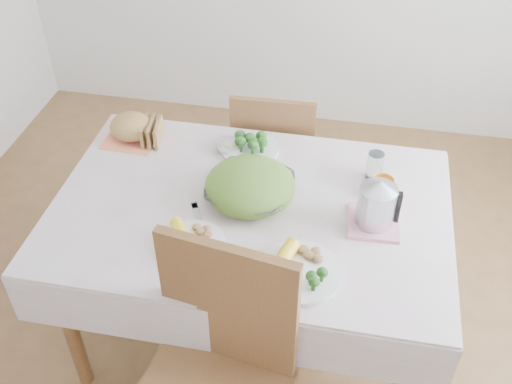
% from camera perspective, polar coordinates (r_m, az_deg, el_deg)
% --- Properties ---
extents(floor, '(3.60, 3.60, 0.00)m').
position_cam_1_polar(floor, '(2.84, -0.49, -12.88)').
color(floor, brown).
rests_on(floor, ground).
extents(dining_table, '(1.40, 0.90, 0.75)m').
position_cam_1_polar(dining_table, '(2.55, -0.53, -7.85)').
color(dining_table, brown).
rests_on(dining_table, floor).
extents(tablecloth, '(1.50, 1.00, 0.01)m').
position_cam_1_polar(tablecloth, '(2.27, -0.59, -1.48)').
color(tablecloth, beige).
rests_on(tablecloth, dining_table).
extents(chair_far, '(0.42, 0.42, 0.89)m').
position_cam_1_polar(chair_far, '(3.02, 1.95, 3.61)').
color(chair_far, brown).
rests_on(chair_far, floor).
extents(salad_bowl, '(0.37, 0.37, 0.08)m').
position_cam_1_polar(salad_bowl, '(2.28, -0.57, 0.11)').
color(salad_bowl, white).
rests_on(salad_bowl, tablecloth).
extents(dinner_plate_left, '(0.29, 0.29, 0.02)m').
position_cam_1_polar(dinner_plate_left, '(2.12, -6.17, -5.10)').
color(dinner_plate_left, white).
rests_on(dinner_plate_left, tablecloth).
extents(dinner_plate_right, '(0.40, 0.40, 0.02)m').
position_cam_1_polar(dinner_plate_right, '(2.02, 4.18, -7.67)').
color(dinner_plate_right, white).
rests_on(dinner_plate_right, tablecloth).
extents(broccoli_plate, '(0.28, 0.28, 0.02)m').
position_cam_1_polar(broccoli_plate, '(2.53, -0.57, 4.06)').
color(broccoli_plate, beige).
rests_on(broccoli_plate, tablecloth).
extents(napkin, '(0.23, 0.23, 0.00)m').
position_cam_1_polar(napkin, '(2.67, -11.65, 5.12)').
color(napkin, '#FF8457').
rests_on(napkin, tablecloth).
extents(bread_loaf, '(0.20, 0.19, 0.11)m').
position_cam_1_polar(bread_loaf, '(2.64, -11.81, 6.10)').
color(bread_loaf, olive).
rests_on(bread_loaf, napkin).
extents(fruit_bowl, '(0.15, 0.15, 0.04)m').
position_cam_1_polar(fruit_bowl, '(2.53, -2.49, 4.30)').
color(fruit_bowl, white).
rests_on(fruit_bowl, tablecloth).
extents(yellow_mug, '(0.10, 0.10, 0.07)m').
position_cam_1_polar(yellow_mug, '(2.35, 11.93, 0.49)').
color(yellow_mug, '#FFAC28').
rests_on(yellow_mug, tablecloth).
extents(glass_tumbler, '(0.08, 0.08, 0.12)m').
position_cam_1_polar(glass_tumbler, '(2.40, 11.25, 2.51)').
color(glass_tumbler, white).
rests_on(glass_tumbler, tablecloth).
extents(pink_tray, '(0.19, 0.19, 0.01)m').
position_cam_1_polar(pink_tray, '(2.23, 11.13, -2.87)').
color(pink_tray, pink).
rests_on(pink_tray, tablecloth).
extents(electric_kettle, '(0.14, 0.14, 0.19)m').
position_cam_1_polar(electric_kettle, '(2.16, 11.50, -0.69)').
color(electric_kettle, '#B2B5BA').
rests_on(electric_kettle, pink_tray).
extents(fork_left, '(0.11, 0.18, 0.00)m').
position_cam_1_polar(fork_left, '(2.22, -5.47, -2.70)').
color(fork_left, silver).
rests_on(fork_left, tablecloth).
extents(fork_right, '(0.05, 0.18, 0.00)m').
position_cam_1_polar(fork_right, '(2.06, 3.43, -6.94)').
color(fork_right, silver).
rests_on(fork_right, tablecloth).
extents(knife, '(0.20, 0.03, 0.00)m').
position_cam_1_polar(knife, '(2.04, -2.77, -7.59)').
color(knife, silver).
rests_on(knife, tablecloth).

